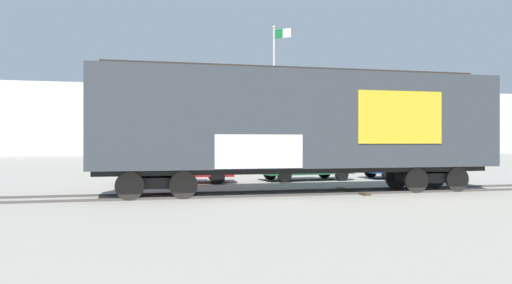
% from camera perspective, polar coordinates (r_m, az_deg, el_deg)
% --- Properties ---
extents(ground_plane, '(260.00, 260.00, 0.00)m').
position_cam_1_polar(ground_plane, '(18.33, 9.05, -5.82)').
color(ground_plane, gray).
extents(track, '(60.01, 2.86, 0.08)m').
position_cam_1_polar(track, '(17.75, 4.06, -5.88)').
color(track, '#4C4742').
rests_on(track, ground_plane).
extents(freight_car, '(14.53, 2.83, 4.54)m').
position_cam_1_polar(freight_car, '(17.78, 5.12, 2.25)').
color(freight_car, '#33383D').
rests_on(freight_car, ground_plane).
extents(flagpole, '(1.02, 0.86, 9.41)m').
position_cam_1_polar(flagpole, '(32.13, 2.33, 6.66)').
color(flagpole, silver).
rests_on(flagpole, ground_plane).
extents(hillside, '(131.06, 31.04, 14.46)m').
position_cam_1_polar(hillside, '(88.03, -9.15, 2.12)').
color(hillside, silver).
rests_on(hillside, ground_plane).
extents(parked_car_red, '(4.77, 2.31, 1.78)m').
position_cam_1_polar(parked_car_red, '(22.49, -8.75, -2.51)').
color(parked_car_red, '#B21E1E').
rests_on(parked_car_red, ground_plane).
extents(parked_car_green, '(4.58, 2.36, 1.67)m').
position_cam_1_polar(parked_car_green, '(23.98, 5.58, -2.43)').
color(parked_car_green, '#1E5933').
rests_on(parked_car_green, ground_plane).
extents(parked_car_blue, '(4.41, 2.08, 1.62)m').
position_cam_1_polar(parked_car_blue, '(26.40, 16.73, -2.24)').
color(parked_car_blue, navy).
rests_on(parked_car_blue, ground_plane).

